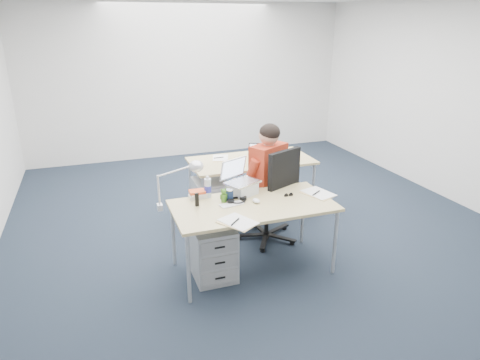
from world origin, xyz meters
The scene contains 24 objects.
floor centered at (0.00, 0.00, 0.00)m, with size 7.00×7.00×0.00m, color black.
room centered at (0.00, 0.00, 1.71)m, with size 6.02×7.02×2.80m.
desk_near centered at (-0.39, -0.82, 0.68)m, with size 1.60×0.80×0.73m.
desk_far centered at (0.12, 0.56, 0.68)m, with size 1.60×0.80×0.73m.
office_chair centered at (0.02, -0.28, 0.32)m, with size 0.95×0.95×1.14m.
seated_person centered at (-0.05, -0.11, 0.69)m, with size 0.68×0.84×1.38m.
drawer_pedestal_near centered at (-0.81, -0.80, 0.28)m, with size 0.40×0.50×0.55m, color #A3A7A9.
drawer_pedestal_far centered at (-0.48, 0.43, 0.28)m, with size 0.40×0.50×0.55m, color #A3A7A9.
silver_laptop centered at (-0.40, -0.53, 0.91)m, with size 0.34×0.27×0.36m, color silver, non-canonical shape.
wireless_keyboard centered at (-0.60, -0.77, 0.74)m, with size 0.24×0.10×0.01m, color white.
computer_mouse centered at (-0.35, -0.80, 0.75)m, with size 0.07×0.10×0.04m, color white.
headphones centered at (-0.52, -0.71, 0.75)m, with size 0.23×0.17×0.04m, color black, non-canonical shape.
can_koozie centered at (-0.58, -0.65, 0.79)m, with size 0.07×0.07×0.12m, color #162645.
water_bottle centered at (-0.76, -0.49, 0.84)m, with size 0.07×0.07×0.23m, color silver.
bear_figurine centered at (-0.65, -0.67, 0.80)m, with size 0.08×0.06×0.14m, color #2A661B, non-canonical shape.
book_stack centered at (-0.87, -0.47, 0.77)m, with size 0.17×0.13×0.08m, color silver.
cordless_phone centered at (-0.92, -0.68, 0.80)m, with size 0.04×0.02×0.14m, color black.
papers_left centered at (-0.68, -1.17, 0.74)m, with size 0.23×0.33×0.01m, color #DCBC7F.
papers_right centered at (0.35, -0.80, 0.74)m, with size 0.23×0.33×0.01m, color #DCBC7F.
sunglasses centered at (0.03, -0.75, 0.74)m, with size 0.10×0.05×0.02m, color black, non-canonical shape.
desk_lamp centered at (-1.14, -0.65, 0.97)m, with size 0.42×0.15×0.48m, color silver, non-canonical shape.
dark_laptop centered at (0.23, 0.55, 0.83)m, with size 0.29×0.28×0.21m, color black, non-canonical shape.
far_cup centered at (0.46, 0.74, 0.78)m, with size 0.07×0.07×0.10m, color white.
far_papers centered at (-0.26, 0.75, 0.73)m, with size 0.20×0.28×0.01m, color white.
Camera 1 is at (-1.80, -4.45, 2.41)m, focal length 32.00 mm.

